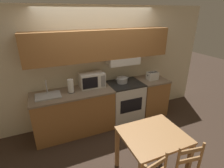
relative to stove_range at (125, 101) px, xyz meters
The scene contains 11 objects.
ground_plane 0.74m from the stove_range, 146.93° to the left, with size 16.00×16.00×0.00m, color #3D2D23.
wall_back 1.17m from the stove_range, 151.70° to the left, with size 5.43×0.38×2.55m.
lower_counter_main 1.20m from the stove_range, behind, with size 1.63×0.67×0.92m.
lower_counter_right_stub 0.71m from the stove_range, ahead, with size 0.66×0.67×0.92m.
stove_range is the anchor object (origin of this frame).
cooking_pot 0.53m from the stove_range, 131.37° to the left, with size 0.33×0.25×0.12m.
microwave 0.97m from the stove_range, behind, with size 0.52×0.33×0.31m.
toaster 0.89m from the stove_range, ahead, with size 0.27×0.17×0.18m.
sink_basin 1.73m from the stove_range, behind, with size 0.47×0.33×0.29m.
paper_towel_roll 1.35m from the stove_range, behind, with size 0.13×0.13×0.27m.
dining_table 1.63m from the stove_range, 102.46° to the right, with size 0.90×0.77×0.78m.
Camera 1 is at (-1.22, -3.55, 2.42)m, focal length 28.00 mm.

